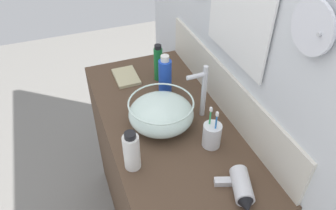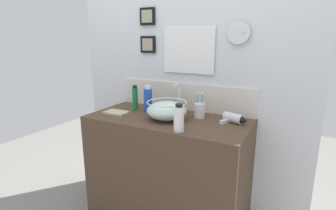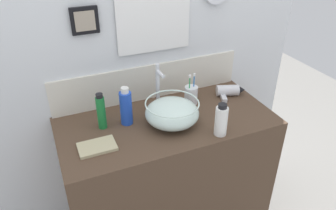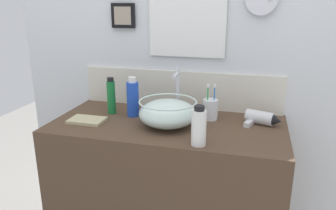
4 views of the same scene
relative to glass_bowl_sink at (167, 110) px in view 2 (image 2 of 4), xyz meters
The scene contains 10 objects.
vanity_counter 0.54m from the glass_bowl_sink, 108.58° to the left, with size 1.21×0.58×0.94m, color #4C3828.
back_panel 0.45m from the glass_bowl_sink, 91.98° to the left, with size 2.04×0.09×2.58m.
glass_bowl_sink is the anchor object (origin of this frame).
faucet 0.21m from the glass_bowl_sink, 90.00° to the left, with size 0.02×0.10×0.27m.
hair_drier 0.49m from the glass_bowl_sink, 17.48° to the left, with size 0.19×0.14×0.07m.
toothbrush_cup 0.25m from the glass_bowl_sink, 38.98° to the left, with size 0.08×0.08×0.20m.
shampoo_bottle 0.25m from the glass_bowl_sink, 155.71° to the left, with size 0.07×0.07×0.22m.
soap_dispenser 0.38m from the glass_bowl_sink, 162.65° to the left, with size 0.05×0.05×0.21m.
lotion_bottle 0.27m from the glass_bowl_sink, 44.75° to the right, with size 0.07×0.07×0.18m.
hand_towel 0.44m from the glass_bowl_sink, behind, with size 0.18×0.12×0.02m, color tan.
Camera 2 is at (0.90, -1.66, 1.51)m, focal length 28.00 mm.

